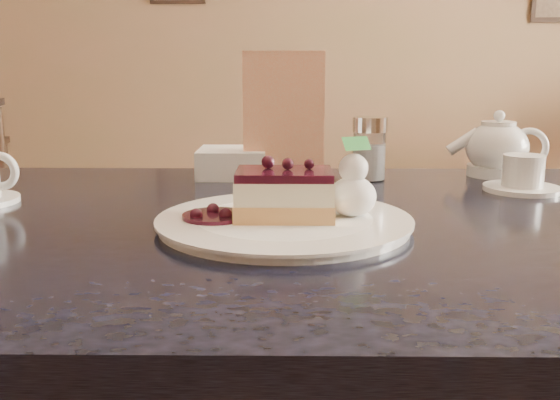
# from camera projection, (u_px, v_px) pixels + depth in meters

# --- Properties ---
(main_table) EXTENTS (1.27, 0.89, 0.76)m
(main_table) POSITION_uv_depth(u_px,v_px,m) (284.00, 274.00, 0.85)
(main_table) COLOR black
(main_table) RESTS_ON ground
(dessert_plate) EXTENTS (0.31, 0.31, 0.01)m
(dessert_plate) POSITION_uv_depth(u_px,v_px,m) (284.00, 222.00, 0.78)
(dessert_plate) COLOR white
(dessert_plate) RESTS_ON main_table
(cheesecake_slice) EXTENTS (0.13, 0.09, 0.06)m
(cheesecake_slice) POSITION_uv_depth(u_px,v_px,m) (284.00, 194.00, 0.78)
(cheesecake_slice) COLOR #E6A16B
(cheesecake_slice) RESTS_ON dessert_plate
(whipped_cream) EXTENTS (0.06, 0.06, 0.05)m
(whipped_cream) POSITION_uv_depth(u_px,v_px,m) (353.00, 196.00, 0.79)
(whipped_cream) COLOR white
(whipped_cream) RESTS_ON dessert_plate
(berry_sauce) EXTENTS (0.08, 0.08, 0.01)m
(berry_sauce) POSITION_uv_depth(u_px,v_px,m) (215.00, 216.00, 0.78)
(berry_sauce) COLOR black
(berry_sauce) RESTS_ON dessert_plate
(tea_set) EXTENTS (0.17, 0.26, 0.11)m
(tea_set) POSITION_uv_depth(u_px,v_px,m) (501.00, 154.00, 1.11)
(tea_set) COLOR white
(tea_set) RESTS_ON main_table
(menu_card) EXTENTS (0.14, 0.04, 0.22)m
(menu_card) POSITION_uv_depth(u_px,v_px,m) (284.00, 116.00, 1.10)
(menu_card) COLOR #F4E6C0
(menu_card) RESTS_ON main_table
(sugar_shaker) EXTENTS (0.06, 0.06, 0.11)m
(sugar_shaker) POSITION_uv_depth(u_px,v_px,m) (369.00, 148.00, 1.09)
(sugar_shaker) COLOR white
(sugar_shaker) RESTS_ON main_table
(napkin_stack) EXTENTS (0.13, 0.13, 0.05)m
(napkin_stack) POSITION_uv_depth(u_px,v_px,m) (233.00, 163.00, 1.14)
(napkin_stack) COLOR white
(napkin_stack) RESTS_ON main_table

